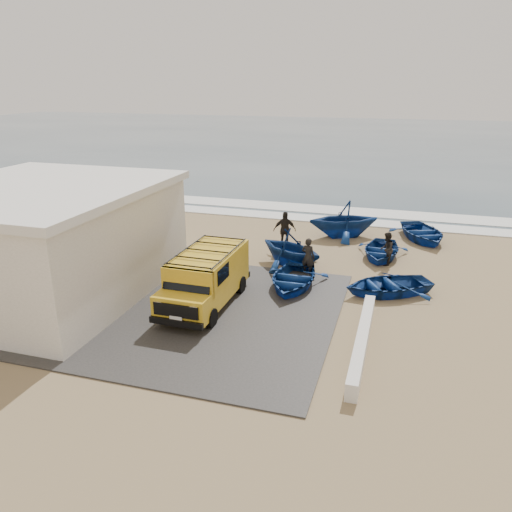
# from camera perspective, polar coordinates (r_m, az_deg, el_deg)

# --- Properties ---
(ground) EXTENTS (160.00, 160.00, 0.00)m
(ground) POSITION_cam_1_polar(r_m,az_deg,el_deg) (19.99, -1.61, -4.28)
(ground) COLOR #927A55
(slab) EXTENTS (12.00, 10.00, 0.05)m
(slab) POSITION_cam_1_polar(r_m,az_deg,el_deg) (19.00, -9.29, -5.78)
(slab) COLOR #383634
(slab) RESTS_ON ground
(ocean) EXTENTS (180.00, 88.00, 0.01)m
(ocean) POSITION_cam_1_polar(r_m,az_deg,el_deg) (74.01, 12.51, 12.78)
(ocean) COLOR #385166
(ocean) RESTS_ON ground
(surf_line) EXTENTS (180.00, 1.60, 0.06)m
(surf_line) POSITION_cam_1_polar(r_m,az_deg,el_deg) (30.97, 5.41, 4.38)
(surf_line) COLOR white
(surf_line) RESTS_ON ground
(surf_wash) EXTENTS (180.00, 2.20, 0.04)m
(surf_wash) POSITION_cam_1_polar(r_m,az_deg,el_deg) (33.35, 6.28, 5.42)
(surf_wash) COLOR white
(surf_wash) RESTS_ON ground
(building) EXTENTS (8.40, 9.40, 4.30)m
(building) POSITION_cam_1_polar(r_m,az_deg,el_deg) (21.16, -23.16, 1.72)
(building) COLOR white
(building) RESTS_ON ground
(parapet) EXTENTS (0.35, 6.00, 0.55)m
(parapet) POSITION_cam_1_polar(r_m,az_deg,el_deg) (16.33, 12.03, -9.41)
(parapet) COLOR silver
(parapet) RESTS_ON ground
(van) EXTENTS (2.03, 4.91, 2.10)m
(van) POSITION_cam_1_polar(r_m,az_deg,el_deg) (18.70, -5.74, -2.35)
(van) COLOR yellow
(van) RESTS_ON ground
(boat_near_left) EXTENTS (2.66, 3.70, 0.76)m
(boat_near_left) POSITION_cam_1_polar(r_m,az_deg,el_deg) (20.50, 4.23, -2.55)
(boat_near_left) COLOR navy
(boat_near_left) RESTS_ON ground
(boat_near_right) EXTENTS (4.34, 3.95, 0.73)m
(boat_near_right) POSITION_cam_1_polar(r_m,az_deg,el_deg) (20.51, 14.79, -3.21)
(boat_near_right) COLOR navy
(boat_near_right) RESTS_ON ground
(boat_mid_left) EXTENTS (4.29, 4.12, 1.75)m
(boat_mid_left) POSITION_cam_1_polar(r_m,az_deg,el_deg) (22.63, 3.99, 0.94)
(boat_mid_left) COLOR navy
(boat_mid_left) RESTS_ON ground
(boat_mid_right) EXTENTS (2.61, 3.54, 0.71)m
(boat_mid_right) POSITION_cam_1_polar(r_m,az_deg,el_deg) (24.57, 14.08, 0.62)
(boat_mid_right) COLOR navy
(boat_mid_right) RESTS_ON ground
(boat_far_left) EXTENTS (4.81, 4.57, 1.98)m
(boat_far_left) POSITION_cam_1_polar(r_m,az_deg,el_deg) (27.28, 9.99, 4.18)
(boat_far_left) COLOR navy
(boat_far_left) RESTS_ON ground
(boat_far_right) EXTENTS (4.01, 4.64, 0.81)m
(boat_far_right) POSITION_cam_1_polar(r_m,az_deg,el_deg) (27.91, 18.48, 2.55)
(boat_far_right) COLOR navy
(boat_far_right) RESTS_ON ground
(fisherman_front) EXTENTS (0.70, 0.56, 1.68)m
(fisherman_front) POSITION_cam_1_polar(r_m,az_deg,el_deg) (21.66, 5.98, -0.07)
(fisherman_front) COLOR black
(fisherman_front) RESTS_ON ground
(fisherman_middle) EXTENTS (0.68, 0.82, 1.55)m
(fisherman_middle) POSITION_cam_1_polar(r_m,az_deg,el_deg) (23.51, 14.70, 0.79)
(fisherman_middle) COLOR black
(fisherman_middle) RESTS_ON ground
(fisherman_back) EXTENTS (1.22, 0.82, 1.92)m
(fisherman_back) POSITION_cam_1_polar(r_m,az_deg,el_deg) (24.97, 3.28, 2.96)
(fisherman_back) COLOR black
(fisherman_back) RESTS_ON ground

